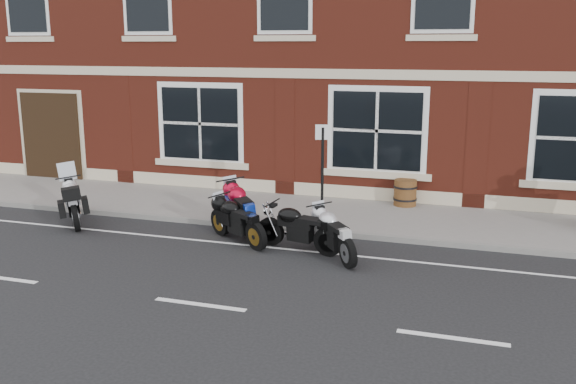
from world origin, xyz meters
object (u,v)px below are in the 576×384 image
moto_sport_red (243,207)px  barrel_planter (405,193)px  moto_sport_silver (334,232)px  parking_sign (322,169)px  moto_naked_black (298,226)px  moto_touring_silver (75,200)px  moto_sport_black (238,219)px

moto_sport_red → barrel_planter: moto_sport_red is taller
moto_sport_silver → parking_sign: parking_sign is taller
moto_sport_silver → moto_naked_black: bearing=130.8°
moto_sport_red → parking_sign: (1.67, 0.56, 0.86)m
moto_sport_red → moto_naked_black: size_ratio=1.00×
moto_touring_silver → moto_sport_silver: size_ratio=1.04×
moto_sport_red → moto_naked_black: 1.69m
moto_sport_black → moto_naked_black: 1.39m
moto_touring_silver → moto_sport_red: bearing=-33.4°
moto_sport_silver → parking_sign: size_ratio=0.70×
moto_sport_black → barrel_planter: bearing=-4.2°
barrel_planter → moto_naked_black: bearing=-112.5°
moto_sport_silver → barrel_planter: bearing=41.1°
moto_naked_black → parking_sign: 1.64m
moto_touring_silver → moto_sport_silver: moto_touring_silver is taller
barrel_planter → parking_sign: (-1.49, -2.67, 1.01)m
parking_sign → moto_sport_silver: bearing=-83.5°
moto_touring_silver → barrel_planter: bearing=-12.2°
moto_sport_red → moto_sport_black: (0.12, -0.62, -0.09)m
moto_sport_red → moto_touring_silver: bearing=148.0°
moto_sport_red → moto_sport_black: moto_sport_red is taller
moto_sport_silver → barrel_planter: size_ratio=2.46×
moto_sport_silver → moto_sport_red: bearing=120.7°
moto_naked_black → moto_sport_black: bearing=98.0°
moto_sport_black → moto_sport_red: bearing=45.2°
moto_touring_silver → moto_sport_black: moto_touring_silver is taller
moto_naked_black → moto_sport_red: bearing=77.0°
moto_sport_black → moto_naked_black: (1.38, -0.14, 0.00)m
moto_touring_silver → moto_naked_black: moto_touring_silver is taller
moto_sport_black → moto_naked_black: same height
moto_sport_red → moto_sport_black: 0.64m
moto_sport_red → moto_sport_silver: moto_sport_red is taller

